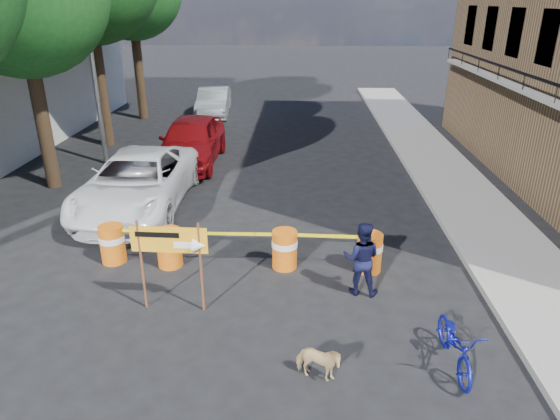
# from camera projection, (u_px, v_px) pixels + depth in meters

# --- Properties ---
(ground) EXTENTS (120.00, 120.00, 0.00)m
(ground) POSITION_uv_depth(u_px,v_px,m) (236.00, 317.00, 9.59)
(ground) COLOR black
(ground) RESTS_ON ground
(sidewalk_east) EXTENTS (2.40, 40.00, 0.15)m
(sidewalk_east) POSITION_uv_depth(u_px,v_px,m) (467.00, 202.00, 14.84)
(sidewalk_east) COLOR gray
(sidewalk_east) RESTS_ON ground
(streetlamp) EXTENTS (1.25, 0.18, 8.00)m
(streetlamp) POSITION_uv_depth(u_px,v_px,m) (91.00, 39.00, 16.83)
(streetlamp) COLOR gray
(streetlamp) RESTS_ON ground
(barrel_far_left) EXTENTS (0.58, 0.58, 0.90)m
(barrel_far_left) POSITION_uv_depth(u_px,v_px,m) (112.00, 243.00, 11.45)
(barrel_far_left) COLOR #D3590C
(barrel_far_left) RESTS_ON ground
(barrel_mid_left) EXTENTS (0.58, 0.58, 0.90)m
(barrel_mid_left) POSITION_uv_depth(u_px,v_px,m) (169.00, 247.00, 11.28)
(barrel_mid_left) COLOR #D3590C
(barrel_mid_left) RESTS_ON ground
(barrel_mid_right) EXTENTS (0.58, 0.58, 0.90)m
(barrel_mid_right) POSITION_uv_depth(u_px,v_px,m) (285.00, 248.00, 11.21)
(barrel_mid_right) COLOR #D3590C
(barrel_mid_right) RESTS_ON ground
(barrel_far_right) EXTENTS (0.58, 0.58, 0.90)m
(barrel_far_right) POSITION_uv_depth(u_px,v_px,m) (369.00, 252.00, 11.08)
(barrel_far_right) COLOR #D3590C
(barrel_far_right) RESTS_ON ground
(detour_sign) EXTENTS (1.46, 0.28, 1.88)m
(detour_sign) POSITION_uv_depth(u_px,v_px,m) (179.00, 247.00, 9.31)
(detour_sign) COLOR #592D19
(detour_sign) RESTS_ON ground
(pedestrian) EXTENTS (0.86, 0.73, 1.58)m
(pedestrian) POSITION_uv_depth(u_px,v_px,m) (361.00, 258.00, 10.12)
(pedestrian) COLOR black
(pedestrian) RESTS_ON ground
(bicycle) EXTENTS (0.61, 0.90, 1.69)m
(bicycle) POSITION_uv_depth(u_px,v_px,m) (459.00, 323.00, 8.02)
(bicycle) COLOR #141AA3
(bicycle) RESTS_ON ground
(dog) EXTENTS (0.84, 0.56, 0.65)m
(dog) POSITION_uv_depth(u_px,v_px,m) (318.00, 363.00, 7.92)
(dog) COLOR #D8B67B
(dog) RESTS_ON ground
(suv_white) EXTENTS (2.66, 5.75, 1.60)m
(suv_white) POSITION_uv_depth(u_px,v_px,m) (138.00, 182.00, 14.29)
(suv_white) COLOR white
(suv_white) RESTS_ON ground
(sedan_red) EXTENTS (2.04, 5.04, 1.71)m
(sedan_red) POSITION_uv_depth(u_px,v_px,m) (191.00, 141.00, 18.25)
(sedan_red) COLOR maroon
(sedan_red) RESTS_ON ground
(sedan_silver) EXTENTS (1.79, 4.43, 1.43)m
(sedan_silver) POSITION_uv_depth(u_px,v_px,m) (214.00, 102.00, 25.76)
(sedan_silver) COLOR silver
(sedan_silver) RESTS_ON ground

